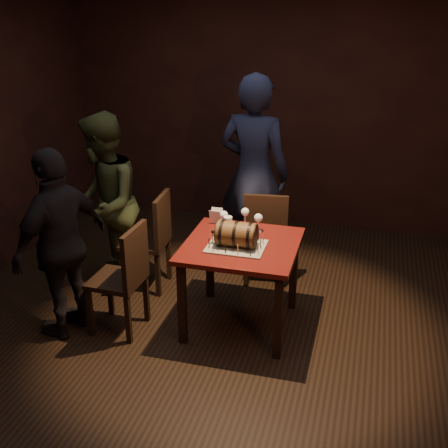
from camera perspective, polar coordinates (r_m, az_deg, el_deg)
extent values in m
plane|color=black|center=(4.74, 0.25, -10.92)|extent=(5.00, 5.00, 0.00)
cube|color=black|center=(6.50, 6.16, 11.80)|extent=(5.00, 0.04, 2.80)
cube|color=black|center=(2.06, -18.80, -15.32)|extent=(5.00, 0.04, 2.80)
cube|color=#480D0C|center=(4.49, 1.78, -2.22)|extent=(0.90, 0.90, 0.04)
cube|color=black|center=(4.44, -4.27, -8.06)|extent=(0.06, 0.06, 0.71)
cube|color=black|center=(4.28, 5.50, -9.43)|extent=(0.06, 0.06, 0.71)
cube|color=black|center=(5.08, -1.43, -3.82)|extent=(0.06, 0.06, 0.71)
cube|color=black|center=(4.93, 7.08, -4.84)|extent=(0.06, 0.06, 0.71)
cube|color=gray|center=(4.42, 1.26, -2.29)|extent=(0.45, 0.35, 0.01)
cylinder|color=brown|center=(4.38, 1.28, -1.04)|extent=(0.30, 0.20, 0.20)
cylinder|color=black|center=(4.40, -0.11, -0.89)|extent=(0.02, 0.21, 0.21)
cylinder|color=black|center=(4.38, 1.28, -1.04)|extent=(0.02, 0.21, 0.21)
cylinder|color=black|center=(4.35, 2.68, -1.20)|extent=(0.02, 0.21, 0.21)
cylinder|color=black|center=(4.41, -0.64, -0.83)|extent=(0.01, 0.19, 0.19)
cylinder|color=black|center=(4.35, 3.22, -1.26)|extent=(0.01, 0.19, 0.19)
cylinder|color=black|center=(4.42, -0.90, -0.80)|extent=(0.04, 0.02, 0.02)
sphere|color=black|center=(4.42, -1.15, -0.77)|extent=(0.03, 0.03, 0.03)
cylinder|color=#D9C981|center=(4.31, -1.09, -2.30)|extent=(0.01, 0.01, 0.08)
cylinder|color=black|center=(4.29, -1.10, -1.76)|extent=(0.00, 0.00, 0.01)
cylinder|color=black|center=(4.28, 0.15, -2.45)|extent=(0.01, 0.01, 0.08)
cylinder|color=black|center=(4.27, 0.16, -1.90)|extent=(0.00, 0.00, 0.01)
cylinder|color=#D9C981|center=(4.26, 1.42, -2.60)|extent=(0.01, 0.01, 0.08)
cylinder|color=black|center=(4.24, 1.42, -2.05)|extent=(0.00, 0.00, 0.01)
cylinder|color=black|center=(4.24, 2.69, -2.75)|extent=(0.01, 0.01, 0.08)
cylinder|color=black|center=(4.22, 2.70, -2.19)|extent=(0.00, 0.00, 0.01)
cylinder|color=#D9C981|center=(4.27, 3.49, -2.56)|extent=(0.01, 0.01, 0.08)
cylinder|color=black|center=(4.26, 3.50, -2.01)|extent=(0.00, 0.00, 0.01)
cylinder|color=black|center=(4.36, 3.75, -2.03)|extent=(0.01, 0.01, 0.08)
cylinder|color=black|center=(4.34, 3.77, -1.49)|extent=(0.00, 0.00, 0.01)
cylinder|color=#D9C981|center=(4.45, 4.01, -1.52)|extent=(0.01, 0.01, 0.08)
cylinder|color=black|center=(4.43, 4.03, -0.99)|extent=(0.00, 0.00, 0.01)
cylinder|color=black|center=(4.50, 3.53, -1.20)|extent=(0.01, 0.01, 0.08)
cylinder|color=black|center=(4.48, 3.54, -0.68)|extent=(0.00, 0.00, 0.01)
cylinder|color=#D9C981|center=(4.52, 2.33, -1.07)|extent=(0.01, 0.01, 0.08)
cylinder|color=black|center=(4.50, 2.34, -0.55)|extent=(0.00, 0.00, 0.01)
cylinder|color=black|center=(4.54, 1.13, -0.94)|extent=(0.01, 0.01, 0.08)
cylinder|color=black|center=(4.52, 1.14, -0.42)|extent=(0.00, 0.00, 0.01)
cylinder|color=#D9C981|center=(4.56, -0.05, -0.81)|extent=(0.01, 0.01, 0.08)
cylinder|color=black|center=(4.54, -0.05, -0.29)|extent=(0.00, 0.00, 0.01)
cylinder|color=black|center=(4.53, -0.82, -0.97)|extent=(0.01, 0.01, 0.08)
cylinder|color=black|center=(4.51, -0.82, -0.45)|extent=(0.00, 0.00, 0.01)
cylinder|color=#D9C981|center=(4.45, -1.16, -1.46)|extent=(0.01, 0.01, 0.08)
cylinder|color=black|center=(4.43, -1.17, -0.93)|extent=(0.00, 0.00, 0.01)
cylinder|color=black|center=(4.36, -1.53, -1.97)|extent=(0.01, 0.01, 0.08)
cylinder|color=black|center=(4.34, -1.53, -1.43)|extent=(0.00, 0.00, 0.01)
cylinder|color=silver|center=(4.75, -0.02, -0.44)|extent=(0.06, 0.06, 0.01)
cylinder|color=silver|center=(4.74, -0.02, 0.09)|extent=(0.01, 0.01, 0.09)
sphere|color=silver|center=(4.71, -0.02, 0.93)|extent=(0.07, 0.07, 0.07)
sphere|color=#591114|center=(4.71, -0.02, 0.85)|extent=(0.05, 0.05, 0.05)
cylinder|color=silver|center=(4.82, 2.14, -0.10)|extent=(0.06, 0.06, 0.01)
cylinder|color=silver|center=(4.80, 2.15, 0.41)|extent=(0.01, 0.01, 0.09)
sphere|color=silver|center=(4.78, 2.16, 1.24)|extent=(0.07, 0.07, 0.07)
cylinder|color=silver|center=(4.71, 3.48, -0.74)|extent=(0.06, 0.06, 0.01)
cylinder|color=silver|center=(4.69, 3.49, -0.21)|extent=(0.01, 0.01, 0.09)
sphere|color=silver|center=(4.66, 3.52, 0.63)|extent=(0.07, 0.07, 0.07)
sphere|color=#BF594C|center=(4.66, 3.51, 0.55)|extent=(0.05, 0.05, 0.05)
cylinder|color=silver|center=(4.63, 0.40, -0.12)|extent=(0.07, 0.07, 0.15)
cylinder|color=#9E5414|center=(4.64, 0.40, -0.31)|extent=(0.06, 0.06, 0.11)
cylinder|color=white|center=(4.61, 0.40, 0.44)|extent=(0.06, 0.06, 0.02)
cube|color=black|center=(5.36, 4.31, -1.26)|extent=(0.45, 0.45, 0.04)
cube|color=black|center=(5.60, 6.09, -2.84)|extent=(0.04, 0.04, 0.43)
cube|color=black|center=(5.62, 2.63, -2.65)|extent=(0.04, 0.04, 0.43)
cube|color=black|center=(5.30, 5.95, -4.42)|extent=(0.04, 0.04, 0.43)
cube|color=black|center=(5.32, 2.28, -4.21)|extent=(0.04, 0.04, 0.43)
cube|color=black|center=(5.09, 4.26, 0.49)|extent=(0.40, 0.09, 0.46)
cube|color=black|center=(5.26, -8.04, -1.88)|extent=(0.42, 0.42, 0.04)
cube|color=black|center=(5.56, -8.99, -3.20)|extent=(0.04, 0.04, 0.43)
cube|color=black|center=(5.28, -10.25, -4.78)|extent=(0.04, 0.04, 0.43)
cube|color=black|center=(5.46, -5.63, -3.55)|extent=(0.04, 0.04, 0.43)
cube|color=black|center=(5.17, -6.73, -5.18)|extent=(0.04, 0.04, 0.43)
cube|color=black|center=(5.11, -6.29, 0.49)|extent=(0.07, 0.40, 0.46)
cube|color=black|center=(4.65, -10.84, -5.63)|extent=(0.41, 0.41, 0.04)
cube|color=black|center=(4.96, -11.48, -6.82)|extent=(0.04, 0.04, 0.43)
cube|color=black|center=(4.71, -13.44, -8.73)|extent=(0.04, 0.04, 0.43)
cube|color=black|center=(4.82, -7.89, -7.50)|extent=(0.04, 0.04, 0.43)
cube|color=black|center=(4.56, -9.71, -9.53)|extent=(0.04, 0.04, 0.43)
cube|color=black|center=(4.45, -9.03, -3.17)|extent=(0.06, 0.40, 0.46)
imported|color=#1B1E36|center=(5.47, 3.05, 5.11)|extent=(0.76, 0.56, 1.93)
imported|color=#3D4422|center=(5.19, -12.07, 1.98)|extent=(0.87, 0.97, 1.65)
imported|color=black|center=(4.58, -16.21, -1.97)|extent=(0.63, 0.98, 1.56)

